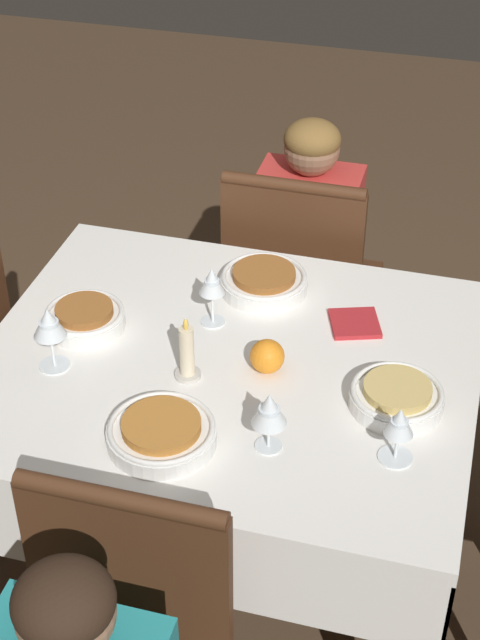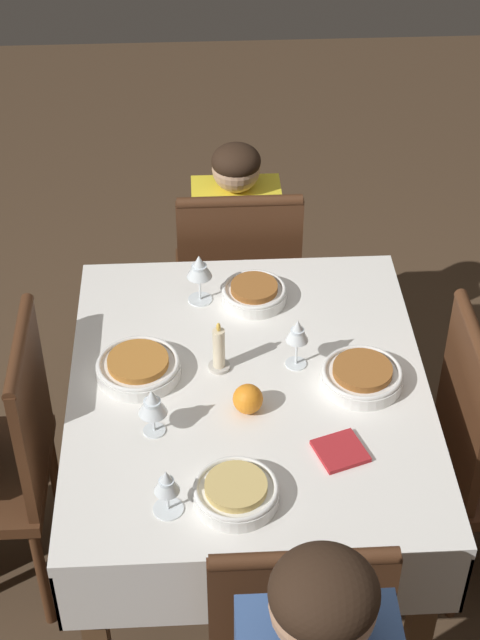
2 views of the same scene
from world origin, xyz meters
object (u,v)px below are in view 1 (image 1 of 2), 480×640
wine_glass_east (399,425)px  candle_centerpiece (187,355)px  chair_north (299,287)px  bowl_east (397,396)px  dining_table (227,396)px  napkin_red_folded (355,323)px  bowl_north (264,281)px  orange_fruit (267,356)px  bowl_south (162,432)px  wine_glass_south (269,411)px  person_child_red (311,246)px  wine_glass_west (49,325)px  wine_glass_north (212,283)px  bowl_west (85,317)px

wine_glass_east → candle_centerpiece: size_ratio=0.83×
chair_north → bowl_east: 0.90m
dining_table → napkin_red_folded: 0.35m
bowl_north → orange_fruit: 0.32m
chair_north → bowl_south: bearing=85.9°
candle_centerpiece → dining_table: bearing=47.6°
bowl_east → wine_glass_south: 0.31m
chair_north → napkin_red_folded: size_ratio=6.48×
person_child_red → bowl_south: (-0.07, -1.18, 0.25)m
dining_table → bowl_north: 0.33m
wine_glass_west → bowl_east: bearing=5.1°
wine_glass_north → orange_fruit: (0.17, -0.14, -0.07)m
wine_glass_north → orange_fruit: size_ratio=1.98×
person_child_red → napkin_red_folded: size_ratio=6.92×
orange_fruit → wine_glass_east: bearing=-32.6°
bowl_north → chair_north: bearing=89.1°
candle_centerpiece → wine_glass_south: bearing=-37.0°
wine_glass_south → candle_centerpiece: candle_centerpiece is taller
person_child_red → orange_fruit: 0.94m
bowl_south → wine_glass_south: size_ratio=1.62×
bowl_north → wine_glass_south: 0.57m
napkin_red_folded → bowl_west: bearing=-164.4°
chair_north → wine_glass_south: (0.14, -0.96, 0.36)m
bowl_east → wine_glass_north: bearing=158.3°
dining_table → chair_north: chair_north is taller
wine_glass_west → wine_glass_north: bearing=40.5°
bowl_north → wine_glass_north: wine_glass_north is taller
wine_glass_east → wine_glass_west: wine_glass_west is taller
wine_glass_north → bowl_south: 0.43m
bowl_north → bowl_west: (-0.37, -0.26, 0.00)m
bowl_north → napkin_red_folded: bowl_north is taller
dining_table → person_child_red: person_child_red is taller
wine_glass_north → wine_glass_west: (-0.30, -0.25, 0.00)m
chair_north → wine_glass_west: 0.99m
napkin_red_folded → wine_glass_north: bearing=-166.8°
wine_glass_west → candle_centerpiece: 0.31m
bowl_south → wine_glass_west: bearing=151.5°
person_child_red → wine_glass_east: bearing=109.8°
dining_table → wine_glass_east: wine_glass_east is taller
chair_north → candle_centerpiece: 0.86m
bowl_west → person_child_red: bearing=66.0°
bowl_south → napkin_red_folded: bearing=58.1°
wine_glass_west → napkin_red_folded: wine_glass_west is taller
dining_table → bowl_east: size_ratio=5.55×
wine_glass_west → napkin_red_folded: size_ratio=1.09×
wine_glass_south → chair_north: bearing=98.4°
candle_centerpiece → orange_fruit: 0.18m
candle_centerpiece → bowl_west: bearing=158.8°
dining_table → wine_glass_north: 0.27m
wine_glass_south → dining_table: bearing=122.6°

